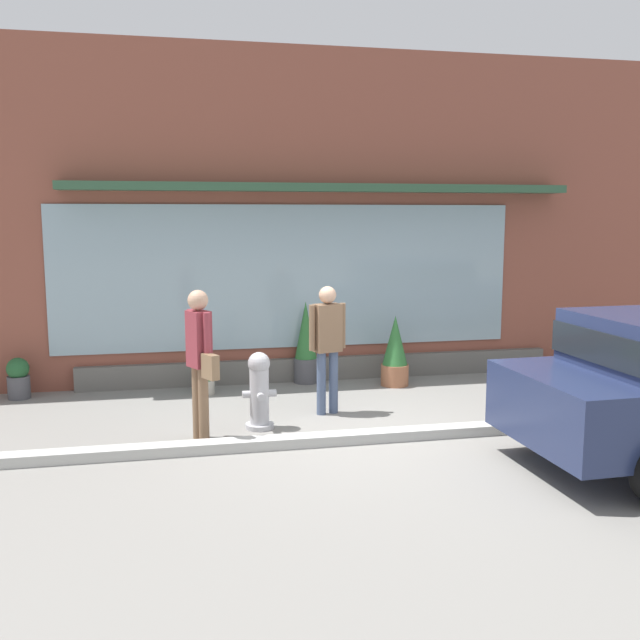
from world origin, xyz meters
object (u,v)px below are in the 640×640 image
(potted_plant_window_center, at_px, (18,378))
(potted_plant_near_hydrant, at_px, (306,344))
(potted_plant_doorstep, at_px, (395,352))
(potted_plant_corner_tall, at_px, (205,377))
(pedestrian_passerby, at_px, (327,339))
(pedestrian_with_handbag, at_px, (200,354))
(fire_hydrant, at_px, (259,390))

(potted_plant_window_center, bearing_deg, potted_plant_near_hydrant, 1.68)
(potted_plant_doorstep, distance_m, potted_plant_window_center, 5.48)
(potted_plant_near_hydrant, relative_size, potted_plant_corner_tall, 2.69)
(pedestrian_passerby, distance_m, potted_plant_doorstep, 1.95)
(pedestrian_with_handbag, xyz_separation_m, potted_plant_near_hydrant, (1.72, 2.57, -0.41))
(potted_plant_near_hydrant, bearing_deg, potted_plant_corner_tall, -165.44)
(fire_hydrant, distance_m, pedestrian_with_handbag, 0.94)
(fire_hydrant, height_order, potted_plant_corner_tall, fire_hydrant)
(fire_hydrant, relative_size, potted_plant_corner_tall, 2.00)
(pedestrian_passerby, xyz_separation_m, potted_plant_window_center, (-4.12, 1.67, -0.70))
(pedestrian_with_handbag, bearing_deg, potted_plant_window_center, -162.23)
(potted_plant_corner_tall, bearing_deg, potted_plant_window_center, 173.77)
(pedestrian_passerby, height_order, potted_plant_window_center, pedestrian_passerby)
(pedestrian_passerby, bearing_deg, potted_plant_corner_tall, -57.34)
(potted_plant_window_center, bearing_deg, pedestrian_with_handbag, -44.94)
(pedestrian_passerby, height_order, potted_plant_doorstep, pedestrian_passerby)
(potted_plant_corner_tall, bearing_deg, pedestrian_with_handbag, -93.98)
(pedestrian_with_handbag, xyz_separation_m, potted_plant_window_center, (-2.46, 2.45, -0.72))
(pedestrian_passerby, relative_size, potted_plant_doorstep, 1.56)
(pedestrian_with_handbag, relative_size, potted_plant_doorstep, 1.62)
(potted_plant_window_center, bearing_deg, pedestrian_passerby, -22.03)
(pedestrian_with_handbag, xyz_separation_m, potted_plant_corner_tall, (0.15, 2.17, -0.76))
(potted_plant_near_hydrant, bearing_deg, fire_hydrant, -114.02)
(pedestrian_with_handbag, bearing_deg, potted_plant_doorstep, 97.63)
(pedestrian_passerby, xyz_separation_m, potted_plant_corner_tall, (-1.51, 1.38, -0.74))
(pedestrian_with_handbag, distance_m, potted_plant_near_hydrant, 3.12)
(fire_hydrant, xyz_separation_m, potted_plant_doorstep, (2.30, 1.79, 0.03))
(potted_plant_near_hydrant, xyz_separation_m, potted_plant_corner_tall, (-1.57, -0.41, -0.36))
(pedestrian_passerby, relative_size, potted_plant_near_hydrant, 1.32)
(potted_plant_near_hydrant, distance_m, potted_plant_window_center, 4.19)
(potted_plant_doorstep, relative_size, potted_plant_near_hydrant, 0.85)
(potted_plant_doorstep, height_order, potted_plant_near_hydrant, potted_plant_near_hydrant)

